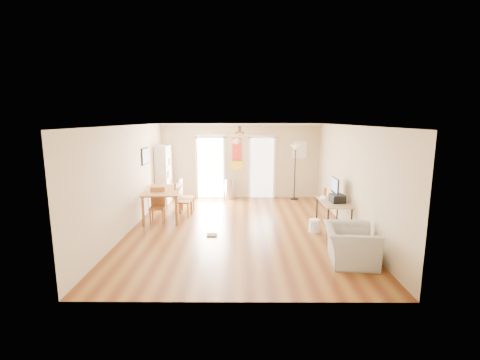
{
  "coord_description": "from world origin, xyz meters",
  "views": [
    {
      "loc": [
        0.05,
        -8.22,
        2.76
      ],
      "look_at": [
        0.0,
        0.6,
        1.15
      ],
      "focal_mm": 25.25,
      "sensor_mm": 36.0,
      "label": 1
    }
  ],
  "objects_px": {
    "bookshelf": "(164,174)",
    "dining_chair_right_b": "(184,200)",
    "trash_can": "(230,189)",
    "armchair": "(350,245)",
    "dining_chair_near": "(157,206)",
    "dining_table": "(164,204)",
    "dining_chair_right_a": "(186,196)",
    "computer_desk": "(333,215)",
    "torchiere_lamp": "(295,172)",
    "wastebasket_a": "(314,226)",
    "printer": "(337,198)"
  },
  "relations": [
    {
      "from": "bookshelf",
      "to": "torchiere_lamp",
      "type": "bearing_deg",
      "value": 10.02
    },
    {
      "from": "dining_chair_near",
      "to": "printer",
      "type": "distance_m",
      "value": 4.69
    },
    {
      "from": "dining_chair_near",
      "to": "computer_desk",
      "type": "xyz_separation_m",
      "value": [
        4.59,
        -0.38,
        -0.13
      ]
    },
    {
      "from": "bookshelf",
      "to": "dining_chair_right_a",
      "type": "xyz_separation_m",
      "value": [
        0.94,
        -1.23,
        -0.44
      ]
    },
    {
      "from": "trash_can",
      "to": "printer",
      "type": "height_order",
      "value": "printer"
    },
    {
      "from": "computer_desk",
      "to": "printer",
      "type": "height_order",
      "value": "printer"
    },
    {
      "from": "wastebasket_a",
      "to": "armchair",
      "type": "xyz_separation_m",
      "value": [
        0.31,
        -1.78,
        0.19
      ]
    },
    {
      "from": "computer_desk",
      "to": "wastebasket_a",
      "type": "xyz_separation_m",
      "value": [
        -0.54,
        -0.33,
        -0.19
      ]
    },
    {
      "from": "bookshelf",
      "to": "dining_table",
      "type": "xyz_separation_m",
      "value": [
        0.39,
        -1.8,
        -0.54
      ]
    },
    {
      "from": "bookshelf",
      "to": "dining_chair_right_b",
      "type": "height_order",
      "value": "bookshelf"
    },
    {
      "from": "trash_can",
      "to": "dining_table",
      "type": "bearing_deg",
      "value": -127.96
    },
    {
      "from": "torchiere_lamp",
      "to": "armchair",
      "type": "relative_size",
      "value": 1.76
    },
    {
      "from": "dining_table",
      "to": "computer_desk",
      "type": "distance_m",
      "value": 4.61
    },
    {
      "from": "trash_can",
      "to": "wastebasket_a",
      "type": "relative_size",
      "value": 2.21
    },
    {
      "from": "dining_chair_right_b",
      "to": "wastebasket_a",
      "type": "height_order",
      "value": "dining_chair_right_b"
    },
    {
      "from": "dining_table",
      "to": "dining_chair_near",
      "type": "distance_m",
      "value": 0.5
    },
    {
      "from": "armchair",
      "to": "dining_table",
      "type": "bearing_deg",
      "value": 62.08
    },
    {
      "from": "dining_chair_right_b",
      "to": "torchiere_lamp",
      "type": "bearing_deg",
      "value": -48.81
    },
    {
      "from": "trash_can",
      "to": "armchair",
      "type": "distance_m",
      "value": 5.83
    },
    {
      "from": "dining_chair_near",
      "to": "printer",
      "type": "xyz_separation_m",
      "value": [
        4.66,
        -0.43,
        0.31
      ]
    },
    {
      "from": "dining_chair_near",
      "to": "torchiere_lamp",
      "type": "bearing_deg",
      "value": 28.52
    },
    {
      "from": "dining_chair_right_a",
      "to": "trash_can",
      "type": "height_order",
      "value": "dining_chair_right_a"
    },
    {
      "from": "torchiere_lamp",
      "to": "wastebasket_a",
      "type": "height_order",
      "value": "torchiere_lamp"
    },
    {
      "from": "dining_chair_right_b",
      "to": "dining_chair_near",
      "type": "bearing_deg",
      "value": 146.87
    },
    {
      "from": "dining_chair_right_a",
      "to": "dining_chair_near",
      "type": "distance_m",
      "value": 1.22
    },
    {
      "from": "bookshelf",
      "to": "wastebasket_a",
      "type": "xyz_separation_m",
      "value": [
        4.38,
        -3.0,
        -0.79
      ]
    },
    {
      "from": "printer",
      "to": "armchair",
      "type": "distance_m",
      "value": 2.12
    },
    {
      "from": "dining_table",
      "to": "dining_chair_right_a",
      "type": "bearing_deg",
      "value": 46.04
    },
    {
      "from": "torchiere_lamp",
      "to": "computer_desk",
      "type": "xyz_separation_m",
      "value": [
        0.51,
        -3.09,
        -0.6
      ]
    },
    {
      "from": "bookshelf",
      "to": "computer_desk",
      "type": "relative_size",
      "value": 1.48
    },
    {
      "from": "trash_can",
      "to": "torchiere_lamp",
      "type": "bearing_deg",
      "value": -1.29
    },
    {
      "from": "dining_table",
      "to": "torchiere_lamp",
      "type": "xyz_separation_m",
      "value": [
        4.02,
        2.22,
        0.54
      ]
    },
    {
      "from": "dining_table",
      "to": "dining_chair_right_a",
      "type": "distance_m",
      "value": 0.8
    },
    {
      "from": "trash_can",
      "to": "computer_desk",
      "type": "height_order",
      "value": "trash_can"
    },
    {
      "from": "dining_chair_right_a",
      "to": "dining_chair_near",
      "type": "bearing_deg",
      "value": 155.1
    },
    {
      "from": "dining_chair_right_b",
      "to": "dining_chair_near",
      "type": "xyz_separation_m",
      "value": [
        -0.61,
        -0.64,
        -0.01
      ]
    },
    {
      "from": "bookshelf",
      "to": "torchiere_lamp",
      "type": "height_order",
      "value": "torchiere_lamp"
    },
    {
      "from": "dining_chair_near",
      "to": "trash_can",
      "type": "distance_m",
      "value": 3.32
    },
    {
      "from": "dining_table",
      "to": "armchair",
      "type": "xyz_separation_m",
      "value": [
        4.3,
        -2.98,
        -0.06
      ]
    },
    {
      "from": "dining_chair_right_a",
      "to": "torchiere_lamp",
      "type": "bearing_deg",
      "value": -59.44
    },
    {
      "from": "computer_desk",
      "to": "dining_table",
      "type": "bearing_deg",
      "value": 169.2
    },
    {
      "from": "dining_table",
      "to": "dining_chair_right_a",
      "type": "xyz_separation_m",
      "value": [
        0.55,
        0.57,
        0.09
      ]
    },
    {
      "from": "dining_chair_near",
      "to": "wastebasket_a",
      "type": "bearing_deg",
      "value": -14.94
    },
    {
      "from": "dining_chair_right_a",
      "to": "computer_desk",
      "type": "bearing_deg",
      "value": -104.75
    },
    {
      "from": "trash_can",
      "to": "dining_chair_right_a",
      "type": "bearing_deg",
      "value": -125.7
    },
    {
      "from": "dining_table",
      "to": "wastebasket_a",
      "type": "distance_m",
      "value": 4.17
    },
    {
      "from": "dining_chair_right_b",
      "to": "torchiere_lamp",
      "type": "distance_m",
      "value": 4.06
    },
    {
      "from": "wastebasket_a",
      "to": "dining_chair_right_b",
      "type": "bearing_deg",
      "value": 158.63
    },
    {
      "from": "dining_table",
      "to": "printer",
      "type": "relative_size",
      "value": 4.25
    },
    {
      "from": "trash_can",
      "to": "computer_desk",
      "type": "bearing_deg",
      "value": -48.69
    }
  ]
}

